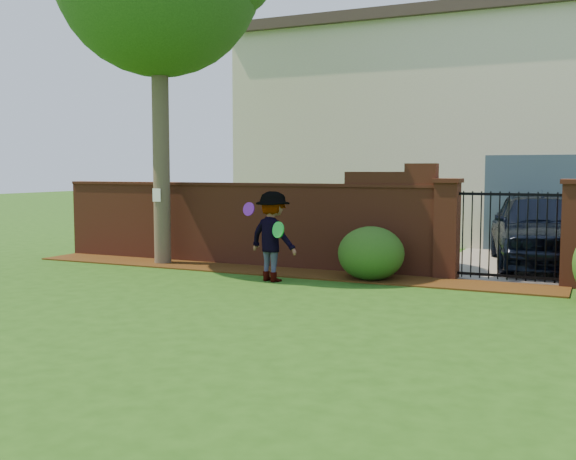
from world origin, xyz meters
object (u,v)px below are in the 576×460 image
at_px(man, 271,237).
at_px(car, 542,229).
at_px(frisbee_purple, 249,209).
at_px(frisbee_green, 278,230).

bearing_deg(man, car, -119.37).
bearing_deg(man, frisbee_purple, 27.78).
xyz_separation_m(man, frisbee_purple, (-0.43, -0.07, 0.50)).
height_order(car, man, man).
distance_m(man, frisbee_purple, 0.66).
relative_size(car, frisbee_green, 16.25).
relative_size(car, man, 2.89).
bearing_deg(frisbee_purple, car, 39.60).
bearing_deg(car, frisbee_green, -145.31).
distance_m(car, man, 5.84).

